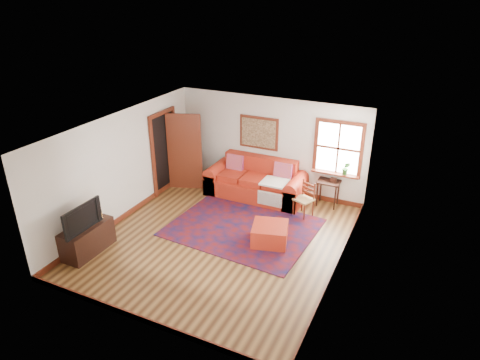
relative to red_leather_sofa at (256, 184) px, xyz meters
The scene contains 13 objects.
ground 2.29m from the red_leather_sofa, 86.20° to the right, with size 5.50×5.50×0.00m, color #452812.
room_envelope 2.62m from the red_leather_sofa, 86.17° to the right, with size 5.04×5.54×2.52m.
window 2.21m from the red_leather_sofa, 12.80° to the left, with size 1.18×0.20×1.38m.
doorway 2.24m from the red_leather_sofa, 166.78° to the right, with size 0.89×1.08×2.14m.
framed_artwork 1.31m from the red_leather_sofa, 108.41° to the left, with size 1.05×0.07×0.85m.
persian_rug 1.68m from the red_leather_sofa, 77.15° to the right, with size 3.11×2.48×0.02m, color #630E0E.
red_leather_sofa is the anchor object (origin of this frame).
red_ottoman 2.23m from the red_leather_sofa, 59.31° to the right, with size 0.73×0.73×0.42m, color #AF2916.
side_table 1.83m from the red_leather_sofa, ahead, with size 0.54×0.41×0.65m.
ladder_back_chair 1.51m from the red_leather_sofa, 17.50° to the right, with size 0.51×0.50×0.85m.
media_cabinet 4.35m from the red_leather_sofa, 118.67° to the right, with size 0.49×1.10×0.60m, color black.
television 4.49m from the red_leather_sofa, 117.63° to the right, with size 0.96×0.13×0.55m, color black.
candle_hurricane 4.02m from the red_leather_sofa, 120.55° to the right, with size 0.12×0.12×0.18m.
Camera 1 is at (3.72, -6.89, 5.01)m, focal length 32.00 mm.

